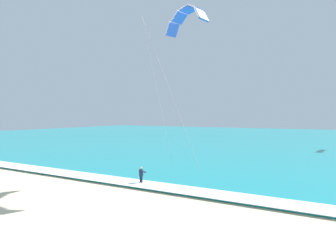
# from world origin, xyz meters

# --- Properties ---
(ground_plane) EXTENTS (200.00, 200.00, 0.00)m
(ground_plane) POSITION_xyz_m (0.00, 0.00, 0.00)
(ground_plane) COLOR beige
(sea) EXTENTS (200.00, 120.00, 0.20)m
(sea) POSITION_xyz_m (0.00, 70.46, 0.10)
(sea) COLOR teal
(sea) RESTS_ON ground
(surf_foam) EXTENTS (200.00, 2.51, 0.04)m
(surf_foam) POSITION_xyz_m (0.00, 11.46, 0.22)
(surf_foam) COLOR white
(surf_foam) RESTS_ON sea
(surfboard) EXTENTS (0.79, 1.47, 0.09)m
(surfboard) POSITION_xyz_m (-2.66, 11.78, 0.03)
(surfboard) COLOR #E04C38
(surfboard) RESTS_ON ground
(kitesurfer) EXTENTS (0.61, 0.61, 1.69)m
(kitesurfer) POSITION_xyz_m (-2.66, 11.80, 0.94)
(kitesurfer) COLOR #191E38
(kitesurfer) RESTS_ON ground
(kite_primary) EXTENTS (5.81, 5.81, 15.78)m
(kite_primary) POSITION_xyz_m (-0.10, 15.93, 16.03)
(kite_primary) COLOR blue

